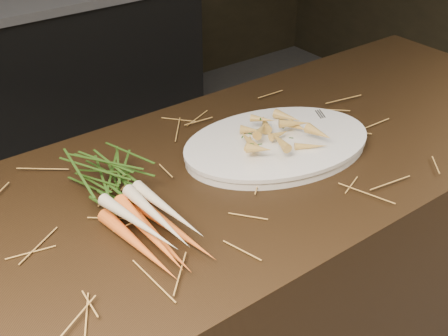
% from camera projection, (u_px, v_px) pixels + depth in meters
% --- Properties ---
extents(back_counter, '(1.82, 0.62, 0.84)m').
position_uv_depth(back_counter, '(25.00, 79.00, 2.86)').
color(back_counter, black).
rests_on(back_counter, ground).
extents(straw_bedding, '(1.40, 0.60, 0.02)m').
position_uv_depth(straw_bedding, '(159.00, 194.00, 1.18)').
color(straw_bedding, '#AD7D3E').
rests_on(straw_bedding, main_counter).
extents(root_veg_bunch, '(0.15, 0.44, 0.08)m').
position_uv_depth(root_veg_bunch, '(121.00, 194.00, 1.13)').
color(root_veg_bunch, orange).
rests_on(root_veg_bunch, main_counter).
extents(serving_platter, '(0.51, 0.39, 0.02)m').
position_uv_depth(serving_platter, '(277.00, 146.00, 1.34)').
color(serving_platter, white).
rests_on(serving_platter, main_counter).
extents(roasted_veg_heap, '(0.25, 0.21, 0.05)m').
position_uv_depth(roasted_veg_heap, '(278.00, 132.00, 1.32)').
color(roasted_veg_heap, gold).
rests_on(roasted_veg_heap, serving_platter).
extents(serving_fork, '(0.09, 0.16, 0.00)m').
position_uv_depth(serving_fork, '(340.00, 131.00, 1.38)').
color(serving_fork, silver).
rests_on(serving_fork, serving_platter).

